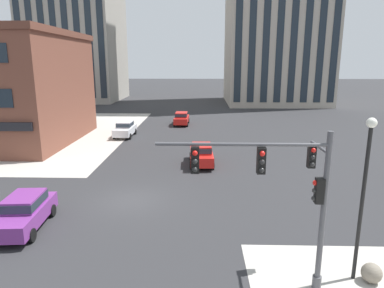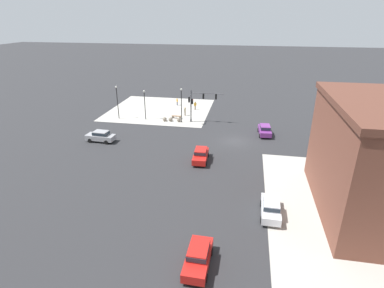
{
  "view_description": "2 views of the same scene",
  "coord_description": "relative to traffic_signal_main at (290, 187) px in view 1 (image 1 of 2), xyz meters",
  "views": [
    {
      "loc": [
        4.18,
        -19.2,
        8.02
      ],
      "look_at": [
        3.6,
        1.46,
        3.15
      ],
      "focal_mm": 32.34,
      "sensor_mm": 36.0,
      "label": 1
    },
    {
      "loc": [
        -1.28,
        43.69,
        17.96
      ],
      "look_at": [
        4.52,
        12.09,
        4.28
      ],
      "focal_mm": 28.49,
      "sensor_mm": 36.0,
      "label": 2
    }
  ],
  "objects": [
    {
      "name": "car_cross_eastbound",
      "position": [
        -3.08,
        15.39,
        -2.9
      ],
      "size": [
        2.01,
        4.46,
        1.68
      ],
      "color": "red",
      "rests_on": "ground"
    },
    {
      "name": "bollard_sphere_curb_a",
      "position": [
        3.3,
        0.22,
        -3.44
      ],
      "size": [
        0.75,
        0.75,
        0.75
      ],
      "primitive_type": "sphere",
      "color": "gray",
      "rests_on": "ground"
    },
    {
      "name": "ground_plane",
      "position": [
        -7.26,
        7.79,
        -3.82
      ],
      "size": [
        320.0,
        320.0,
        0.0
      ],
      "primitive_type": "plane",
      "color": "#2D2D30"
    },
    {
      "name": "traffic_signal_main",
      "position": [
        0.0,
        0.0,
        0.0
      ],
      "size": [
        5.92,
        2.09,
        5.84
      ],
      "color": "#4C4C51",
      "rests_on": "ground"
    },
    {
      "name": "car_main_northbound_near",
      "position": [
        -11.77,
        4.15,
        -2.9
      ],
      "size": [
        2.14,
        4.52,
        1.68
      ],
      "color": "#7A3389",
      "rests_on": "ground"
    },
    {
      "name": "car_main_northbound_far",
      "position": [
        -11.57,
        26.04,
        -2.9
      ],
      "size": [
        1.96,
        4.43,
        1.68
      ],
      "color": "silver",
      "rests_on": "ground"
    },
    {
      "name": "street_lamp_corner_near",
      "position": [
        2.74,
        0.43,
        -0.0
      ],
      "size": [
        0.36,
        0.36,
        6.19
      ],
      "color": "black",
      "rests_on": "ground"
    },
    {
      "name": "car_main_southbound_near",
      "position": [
        -5.74,
        33.61,
        -2.9
      ],
      "size": [
        1.95,
        4.43,
        1.68
      ],
      "color": "red",
      "rests_on": "ground"
    }
  ]
}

